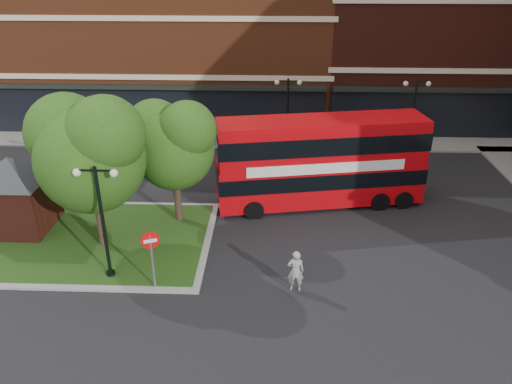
{
  "coord_description": "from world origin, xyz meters",
  "views": [
    {
      "loc": [
        1.16,
        -16.61,
        12.29
      ],
      "look_at": [
        0.36,
        4.42,
        2.0
      ],
      "focal_mm": 35.0,
      "sensor_mm": 36.0,
      "label": 1
    }
  ],
  "objects_px": {
    "bus": "(321,156)",
    "woman": "(296,271)",
    "car_white": "(309,143)",
    "car_silver": "(232,135)"
  },
  "relations": [
    {
      "from": "bus",
      "to": "car_silver",
      "type": "distance_m",
      "value": 10.35
    },
    {
      "from": "bus",
      "to": "car_white",
      "type": "height_order",
      "value": "bus"
    },
    {
      "from": "bus",
      "to": "car_white",
      "type": "bearing_deg",
      "value": 80.59
    },
    {
      "from": "woman",
      "to": "car_silver",
      "type": "relative_size",
      "value": 0.45
    },
    {
      "from": "woman",
      "to": "car_white",
      "type": "height_order",
      "value": "woman"
    },
    {
      "from": "car_silver",
      "to": "car_white",
      "type": "distance_m",
      "value": 5.4
    },
    {
      "from": "bus",
      "to": "car_silver",
      "type": "height_order",
      "value": "bus"
    },
    {
      "from": "bus",
      "to": "woman",
      "type": "relative_size",
      "value": 6.07
    },
    {
      "from": "bus",
      "to": "woman",
      "type": "height_order",
      "value": "bus"
    },
    {
      "from": "woman",
      "to": "car_silver",
      "type": "bearing_deg",
      "value": -76.62
    }
  ]
}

